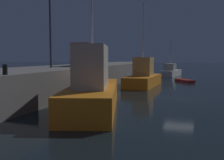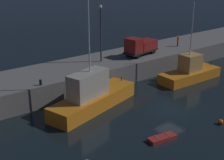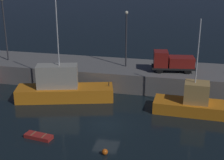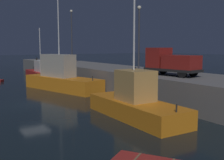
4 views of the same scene
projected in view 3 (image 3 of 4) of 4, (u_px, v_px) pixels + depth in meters
The scene contains 10 objects.
ground_plane at pixel (106, 125), 33.07m from camera, with size 320.00×320.00×0.00m, color black.
pier_quay at pixel (128, 75), 44.15m from camera, with size 73.43×7.72×2.52m.
fishing_trawler_red at pixel (63, 88), 38.87m from camera, with size 11.85×6.04×12.53m.
fishing_boat_orange at pixel (196, 104), 35.33m from camera, with size 9.18×3.25×10.30m.
dinghy_red_small at pixel (39, 136), 30.46m from camera, with size 2.78×1.37×0.40m.
mooring_buoy_near at pixel (105, 152), 27.76m from camera, with size 0.53×0.53×0.53m, color orange.
lamp_post_west at pixel (4, 25), 44.89m from camera, with size 0.44×0.44×8.73m.
lamp_post_east at pixel (126, 34), 42.20m from camera, with size 0.44×0.44×7.34m.
utility_truck at pixel (172, 62), 41.07m from camera, with size 5.66×2.82×2.64m.
bollard_central at pixel (44, 66), 42.79m from camera, with size 0.28×0.28×0.60m, color black.
Camera 3 is at (7.19, -28.80, 15.28)m, focal length 52.19 mm.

